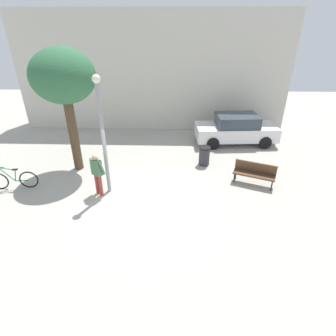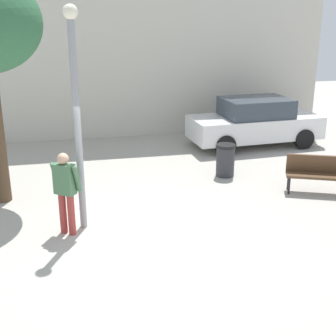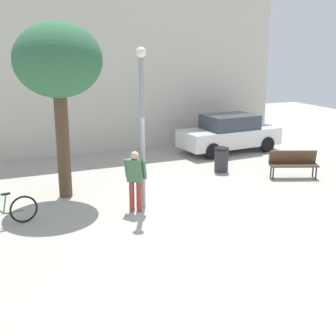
% 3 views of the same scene
% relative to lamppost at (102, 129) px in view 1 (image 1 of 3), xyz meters
% --- Properties ---
extents(ground_plane, '(36.00, 36.00, 0.00)m').
position_rel_lamppost_xyz_m(ground_plane, '(1.15, -0.42, -2.51)').
color(ground_plane, '#A8A399').
extents(building_facade, '(15.41, 2.00, 6.46)m').
position_rel_lamppost_xyz_m(building_facade, '(1.15, 7.92, 0.72)').
color(building_facade, beige).
rests_on(building_facade, ground_plane).
extents(lamppost, '(0.28, 0.28, 4.32)m').
position_rel_lamppost_xyz_m(lamppost, '(0.00, 0.00, 0.00)').
color(lamppost, gray).
rests_on(lamppost, ground_plane).
extents(person_by_lamppost, '(0.61, 0.54, 1.67)m').
position_rel_lamppost_xyz_m(person_by_lamppost, '(-0.31, -0.25, -1.55)').
color(person_by_lamppost, '#9E3833').
rests_on(person_by_lamppost, ground_plane).
extents(park_bench, '(1.66, 1.04, 0.92)m').
position_rel_lamppost_xyz_m(park_bench, '(5.67, 0.71, -1.97)').
color(park_bench, '#513823').
rests_on(park_bench, ground_plane).
extents(plaza_tree, '(2.46, 2.46, 5.01)m').
position_rel_lamppost_xyz_m(plaza_tree, '(-1.78, 1.80, 1.37)').
color(plaza_tree, '#503C28').
rests_on(plaza_tree, ground_plane).
extents(bicycle_green, '(1.80, 0.31, 0.97)m').
position_rel_lamppost_xyz_m(bicycle_green, '(-3.72, 0.05, -2.13)').
color(bicycle_green, black).
rests_on(bicycle_green, ground_plane).
extents(parked_car_white, '(4.31, 2.04, 1.55)m').
position_rel_lamppost_xyz_m(parked_car_white, '(5.71, 4.95, -1.74)').
color(parked_car_white, silver).
rests_on(parked_car_white, ground_plane).
extents(trash_bin, '(0.51, 0.51, 0.87)m').
position_rel_lamppost_xyz_m(trash_bin, '(3.83, 2.33, -2.08)').
color(trash_bin, '#2D2D33').
rests_on(trash_bin, ground_plane).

